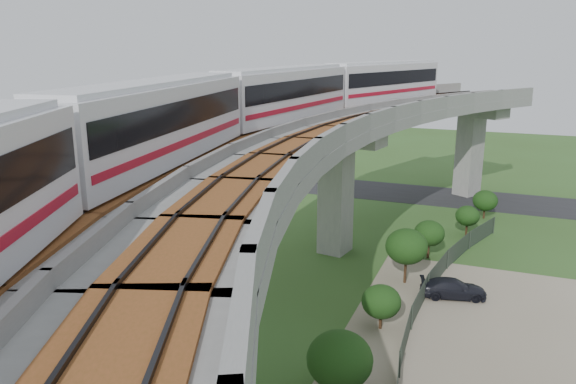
# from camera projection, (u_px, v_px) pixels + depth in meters

# --- Properties ---
(ground) EXTENTS (160.00, 160.00, 0.00)m
(ground) POSITION_uv_depth(u_px,v_px,m) (272.00, 305.00, 34.41)
(ground) COLOR #355421
(ground) RESTS_ON ground
(dirt_lot) EXTENTS (18.00, 26.00, 0.04)m
(dirt_lot) POSITION_uv_depth(u_px,v_px,m) (517.00, 368.00, 27.69)
(dirt_lot) COLOR gray
(dirt_lot) RESTS_ON ground
(asphalt_road) EXTENTS (60.00, 8.00, 0.03)m
(asphalt_road) POSITION_uv_depth(u_px,v_px,m) (378.00, 191.00, 61.44)
(asphalt_road) COLOR #232326
(asphalt_road) RESTS_ON ground
(viaduct) EXTENTS (19.58, 73.98, 11.40)m
(viaduct) POSITION_uv_depth(u_px,v_px,m) (335.00, 166.00, 30.76)
(viaduct) COLOR #99968E
(viaduct) RESTS_ON ground
(metro_train) EXTENTS (11.58, 61.33, 3.64)m
(metro_train) POSITION_uv_depth(u_px,v_px,m) (263.00, 107.00, 29.55)
(metro_train) COLOR silver
(metro_train) RESTS_ON ground
(fence) EXTENTS (3.87, 38.73, 1.50)m
(fence) POSITION_uv_depth(u_px,v_px,m) (435.00, 322.00, 30.80)
(fence) COLOR #2D382D
(fence) RESTS_ON ground
(tree_0) EXTENTS (2.22, 2.22, 2.65)m
(tree_0) POSITION_uv_depth(u_px,v_px,m) (485.00, 201.00, 51.24)
(tree_0) COLOR #382314
(tree_0) RESTS_ON ground
(tree_1) EXTENTS (1.98, 1.98, 2.59)m
(tree_1) POSITION_uv_depth(u_px,v_px,m) (468.00, 216.00, 46.53)
(tree_1) COLOR #382314
(tree_1) RESTS_ON ground
(tree_2) EXTENTS (2.24, 2.24, 2.92)m
(tree_2) POSITION_uv_depth(u_px,v_px,m) (429.00, 233.00, 41.56)
(tree_2) COLOR #382314
(tree_2) RESTS_ON ground
(tree_3) EXTENTS (2.78, 2.78, 3.79)m
(tree_3) POSITION_uv_depth(u_px,v_px,m) (407.00, 246.00, 36.99)
(tree_3) COLOR #382314
(tree_3) RESTS_ON ground
(tree_4) EXTENTS (2.20, 2.20, 2.61)m
(tree_4) POSITION_uv_depth(u_px,v_px,m) (381.00, 302.00, 31.16)
(tree_4) COLOR #382314
(tree_4) RESTS_ON ground
(tree_5) EXTENTS (3.00, 3.00, 3.15)m
(tree_5) POSITION_uv_depth(u_px,v_px,m) (340.00, 360.00, 25.05)
(tree_5) COLOR #382314
(tree_5) RESTS_ON ground
(car_dark) EXTENTS (4.36, 2.62, 1.18)m
(car_dark) POSITION_uv_depth(u_px,v_px,m) (453.00, 288.00, 35.33)
(car_dark) COLOR black
(car_dark) RESTS_ON dirt_lot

